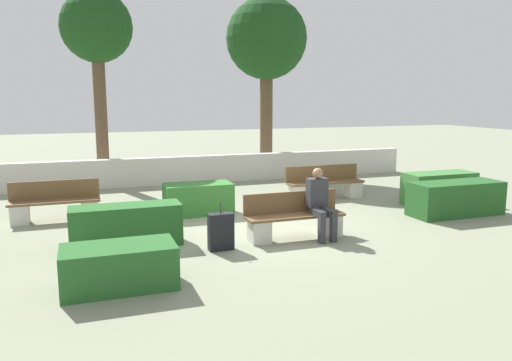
# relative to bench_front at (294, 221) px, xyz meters

# --- Properties ---
(ground_plane) EXTENTS (60.00, 60.00, 0.00)m
(ground_plane) POSITION_rel_bench_front_xyz_m (-0.38, 0.93, -0.34)
(ground_plane) COLOR gray
(perimeter_wall) EXTENTS (14.51, 0.30, 0.84)m
(perimeter_wall) POSITION_rel_bench_front_xyz_m (-0.38, 6.71, 0.08)
(perimeter_wall) COLOR beige
(perimeter_wall) RESTS_ON ground_plane
(bench_front) EXTENTS (1.91, 0.48, 0.86)m
(bench_front) POSITION_rel_bench_front_xyz_m (0.00, 0.00, 0.00)
(bench_front) COLOR brown
(bench_front) RESTS_ON ground_plane
(bench_left_side) EXTENTS (2.10, 0.49, 0.86)m
(bench_left_side) POSITION_rel_bench_front_xyz_m (2.27, 3.17, 0.01)
(bench_left_side) COLOR brown
(bench_left_side) RESTS_ON ground_plane
(bench_right_side) EXTENTS (1.86, 0.49, 0.86)m
(bench_right_side) POSITION_rel_bench_front_xyz_m (-4.34, 2.94, -0.00)
(bench_right_side) COLOR brown
(bench_right_side) RESTS_ON ground_plane
(person_seated_man) EXTENTS (0.38, 0.63, 1.33)m
(person_seated_man) POSITION_rel_bench_front_xyz_m (0.45, -0.14, 0.40)
(person_seated_man) COLOR #333338
(person_seated_man) RESTS_ON ground_plane
(hedge_block_near_left) EXTENTS (1.95, 0.63, 0.75)m
(hedge_block_near_left) POSITION_rel_bench_front_xyz_m (-3.06, 0.55, 0.04)
(hedge_block_near_left) COLOR #286028
(hedge_block_near_left) RESTS_ON ground_plane
(hedge_block_near_right) EXTENTS (1.81, 0.73, 0.80)m
(hedge_block_near_right) POSITION_rel_bench_front_xyz_m (4.65, 1.60, 0.06)
(hedge_block_near_right) COLOR #3D7A38
(hedge_block_near_right) RESTS_ON ground_plane
(hedge_block_mid_left) EXTENTS (1.57, 0.82, 0.61)m
(hedge_block_mid_left) POSITION_rel_bench_front_xyz_m (-3.34, -1.48, -0.03)
(hedge_block_mid_left) COLOR #286028
(hedge_block_mid_left) RESTS_ON ground_plane
(hedge_block_mid_right) EXTENTS (1.52, 0.76, 0.71)m
(hedge_block_mid_right) POSITION_rel_bench_front_xyz_m (-1.28, 2.55, 0.02)
(hedge_block_mid_right) COLOR #33702D
(hedge_block_mid_right) RESTS_ON ground_plane
(hedge_block_far_left) EXTENTS (2.15, 0.80, 0.76)m
(hedge_block_far_left) POSITION_rel_bench_front_xyz_m (4.22, 0.51, 0.04)
(hedge_block_far_left) COLOR #235623
(hedge_block_far_left) RESTS_ON ground_plane
(suitcase) EXTENTS (0.44, 0.20, 0.85)m
(suitcase) POSITION_rel_bench_front_xyz_m (-1.52, -0.25, -0.01)
(suitcase) COLOR black
(suitcase) RESTS_ON ground_plane
(tree_leftmost) EXTENTS (2.13, 2.13, 5.79)m
(tree_leftmost) POSITION_rel_bench_front_xyz_m (-3.11, 7.64, 4.24)
(tree_leftmost) COLOR brown
(tree_leftmost) RESTS_ON ground_plane
(tree_center_left) EXTENTS (2.71, 2.71, 5.94)m
(tree_center_left) POSITION_rel_bench_front_xyz_m (2.32, 7.70, 4.16)
(tree_center_left) COLOR brown
(tree_center_left) RESTS_ON ground_plane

